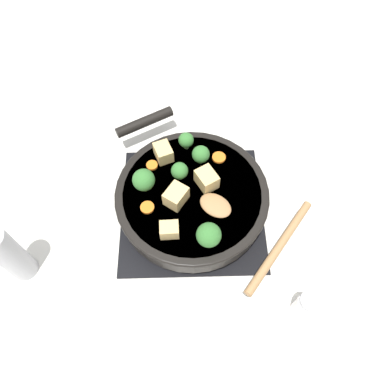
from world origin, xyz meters
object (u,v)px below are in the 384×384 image
wooden_spoon (250,227)px  salt_shaker (304,306)px  skillet_pan (192,196)px  pepper_mill (8,253)px

wooden_spoon → salt_shaker: wooden_spoon is taller
skillet_pan → salt_shaker: bearing=-49.0°
wooden_spoon → pepper_mill: size_ratio=1.20×
wooden_spoon → pepper_mill: pepper_mill is taller
pepper_mill → skillet_pan: bearing=21.1°
wooden_spoon → pepper_mill: 0.45m
wooden_spoon → pepper_mill: (-0.45, -0.04, 0.01)m
skillet_pan → salt_shaker: 0.30m
salt_shaker → skillet_pan: bearing=131.0°
pepper_mill → salt_shaker: pepper_mill is taller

